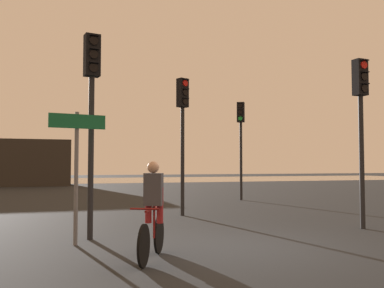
% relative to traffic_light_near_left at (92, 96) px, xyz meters
% --- Properties ---
extents(ground_plane, '(120.00, 120.00, 0.00)m').
position_rel_traffic_light_near_left_xyz_m(ground_plane, '(2.78, -1.76, -3.02)').
color(ground_plane, black).
extents(water_strip, '(80.00, 16.00, 0.01)m').
position_rel_traffic_light_near_left_xyz_m(water_strip, '(2.78, 35.36, -3.02)').
color(water_strip, '#9E937F').
rests_on(water_strip, ground).
extents(traffic_light_near_left, '(0.36, 0.38, 4.34)m').
position_rel_traffic_light_near_left_xyz_m(traffic_light_near_left, '(0.00, 0.00, 0.00)').
color(traffic_light_near_left, black).
rests_on(traffic_light_near_left, ground).
extents(traffic_light_near_right, '(0.35, 0.36, 4.18)m').
position_rel_traffic_light_near_left_xyz_m(traffic_light_near_right, '(6.47, -0.49, -0.11)').
color(traffic_light_near_right, black).
rests_on(traffic_light_near_right, ground).
extents(traffic_light_center, '(0.39, 0.41, 4.26)m').
position_rel_traffic_light_near_left_xyz_m(traffic_light_center, '(3.05, 3.48, -0.05)').
color(traffic_light_center, black).
rests_on(traffic_light_center, ground).
extents(traffic_light_far_right, '(0.40, 0.42, 4.37)m').
position_rel_traffic_light_near_left_xyz_m(traffic_light_far_right, '(7.18, 8.26, 0.02)').
color(traffic_light_far_right, black).
rests_on(traffic_light_far_right, ground).
extents(direction_sign_post, '(1.09, 0.22, 2.60)m').
position_rel_traffic_light_near_left_xyz_m(direction_sign_post, '(-0.32, -0.60, -1.33)').
color(direction_sign_post, slate).
rests_on(direction_sign_post, ground).
extents(cyclist, '(0.82, 1.55, 1.62)m').
position_rel_traffic_light_near_left_xyz_m(cyclist, '(0.84, -2.23, -2.20)').
color(cyclist, black).
rests_on(cyclist, ground).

